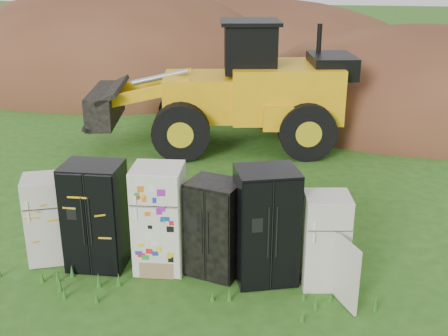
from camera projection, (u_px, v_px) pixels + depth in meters
The scene contains 11 objects.
ground at pixel (187, 270), 9.84m from camera, with size 120.00×120.00×0.00m, color #285316.
fridge_leftmost at pixel (47, 219), 9.95m from camera, with size 0.70×0.67×1.59m, color silver, non-canonical shape.
fridge_black_side at pixel (96, 216), 9.71m from camera, with size 0.99×0.78×1.90m, color black, non-canonical shape.
fridge_sticker at pixel (159, 219), 9.61m from camera, with size 0.84×0.78×1.89m, color silver, non-canonical shape.
fridge_dark_mid at pixel (215, 228), 9.50m from camera, with size 0.86×0.70×1.69m, color black, non-canonical shape.
fridge_black_right at pixel (266, 225), 9.28m from camera, with size 0.99×0.82×1.97m, color black, non-canonical shape.
fridge_open_door at pixel (325, 240), 9.18m from camera, with size 0.72×0.67×1.60m, color silver, non-canonical shape.
wheel_loader at pixel (218, 85), 15.73m from camera, with size 7.36×2.98×3.56m, color #F7AA10, non-canonical shape.
dirt_mound_right at pixel (421, 115), 19.50m from camera, with size 12.84×9.42×6.15m, color #4D2718.
dirt_mound_left at pixel (118, 80), 25.04m from camera, with size 15.70×11.78×8.16m, color #4D2718.
dirt_mound_back at pixel (251, 70), 27.26m from camera, with size 17.05×11.36×6.81m, color #4D2718.
Camera 1 is at (1.99, -8.37, 5.14)m, focal length 45.00 mm.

